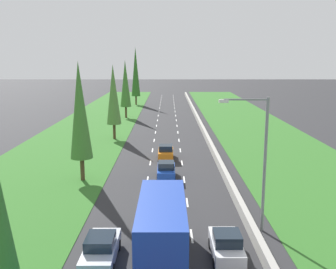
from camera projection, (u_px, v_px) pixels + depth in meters
name	position (u px, v px, depth m)	size (l,w,h in m)	color
ground_plane	(165.00, 129.00, 63.62)	(300.00, 300.00, 0.00)	#28282B
grass_verge_left	(88.00, 129.00, 63.56)	(14.00, 140.00, 0.04)	#2D6623
grass_verge_right	(252.00, 129.00, 63.68)	(14.00, 140.00, 0.04)	#2D6623
median_barrier	(200.00, 126.00, 63.57)	(0.44, 120.00, 0.85)	#9E9B93
lane_markings	(165.00, 129.00, 63.62)	(3.64, 116.00, 0.01)	white
blue_box_truck_centre_lane	(161.00, 230.00, 21.23)	(2.46, 9.40, 4.18)	black
silver_sedan_left_lane	(99.00, 249.00, 21.97)	(1.82, 4.50, 1.64)	silver
white_sedan_centre_lane	(162.00, 194.00, 30.75)	(1.82, 4.50, 1.64)	white
white_hatchback_right_lane	(225.00, 245.00, 22.36)	(1.74, 3.90, 1.72)	white
blue_hatchback_centre_lane	(165.00, 170.00, 37.33)	(1.74, 3.90, 1.72)	#1E47B7
orange_hatchback_centre_lane	(164.00, 152.00, 44.43)	(1.74, 3.90, 1.72)	orange
poplar_tree_second	(78.00, 111.00, 35.62)	(2.08, 2.08, 11.20)	#4C3823
poplar_tree_third	(112.00, 95.00, 54.48)	(2.06, 2.06, 10.58)	#4C3823
poplar_tree_fourth	(124.00, 84.00, 74.15)	(2.08, 2.08, 11.06)	#4C3823
poplar_tree_fifth	(134.00, 72.00, 94.75)	(2.15, 2.15, 14.05)	#4C3823
street_light_mast	(258.00, 155.00, 25.22)	(3.20, 0.28, 9.00)	gray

